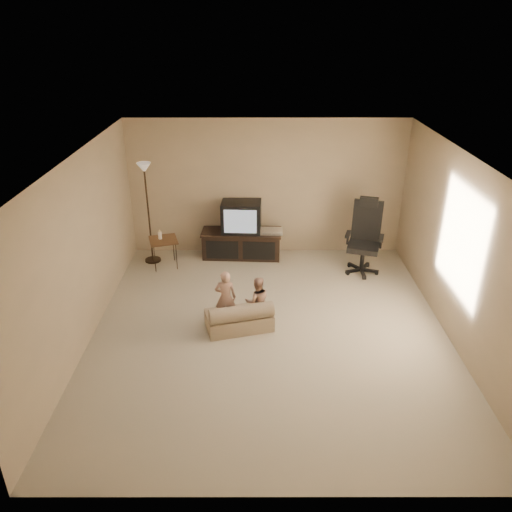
{
  "coord_description": "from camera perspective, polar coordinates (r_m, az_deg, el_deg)",
  "views": [
    {
      "loc": [
        -0.2,
        -5.98,
        4.04
      ],
      "look_at": [
        -0.2,
        0.6,
        0.9
      ],
      "focal_mm": 35.0,
      "sensor_mm": 36.0,
      "label": 1
    }
  ],
  "objects": [
    {
      "name": "toddler_left",
      "position": [
        7.18,
        -3.5,
        -4.77
      ],
      "size": [
        0.31,
        0.23,
        0.84
      ],
      "primitive_type": "imported",
      "rotation": [
        0.0,
        0.0,
        3.12
      ],
      "color": "tan",
      "rests_on": "floor"
    },
    {
      "name": "toddler_right",
      "position": [
        7.17,
        0.15,
        -5.18
      ],
      "size": [
        0.39,
        0.25,
        0.75
      ],
      "primitive_type": "imported",
      "rotation": [
        0.0,
        0.0,
        3.29
      ],
      "color": "tan",
      "rests_on": "floor"
    },
    {
      "name": "side_table",
      "position": [
        8.94,
        -10.58,
        1.79
      ],
      "size": [
        0.59,
        0.59,
        0.71
      ],
      "rotation": [
        0.0,
        0.0,
        0.29
      ],
      "color": "brown",
      "rests_on": "floor"
    },
    {
      "name": "tv_stand",
      "position": [
        9.21,
        -1.63,
        2.51
      ],
      "size": [
        1.5,
        0.62,
        1.06
      ],
      "rotation": [
        0.0,
        0.0,
        -0.05
      ],
      "color": "black",
      "rests_on": "floor"
    },
    {
      "name": "room_shell",
      "position": [
        6.49,
        1.74,
        2.67
      ],
      "size": [
        5.5,
        5.5,
        5.5
      ],
      "color": "silver",
      "rests_on": "floor"
    },
    {
      "name": "office_chair",
      "position": [
        8.84,
        12.22,
        1.1
      ],
      "size": [
        0.75,
        0.77,
        1.31
      ],
      "rotation": [
        0.0,
        0.0,
        -0.3
      ],
      "color": "black",
      "rests_on": "floor"
    },
    {
      "name": "child_sofa",
      "position": [
        7.15,
        -1.88,
        -7.11
      ],
      "size": [
        1.02,
        0.74,
        0.45
      ],
      "rotation": [
        0.0,
        0.0,
        0.26
      ],
      "color": "tan",
      "rests_on": "floor"
    },
    {
      "name": "floor_lamp",
      "position": [
        8.89,
        -12.43,
        7.26
      ],
      "size": [
        0.29,
        0.29,
        1.84
      ],
      "color": "#312315",
      "rests_on": "floor"
    },
    {
      "name": "floor",
      "position": [
        7.22,
        1.58,
        -8.51
      ],
      "size": [
        5.5,
        5.5,
        0.0
      ],
      "primitive_type": "plane",
      "color": "#B0A68C",
      "rests_on": "ground"
    }
  ]
}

